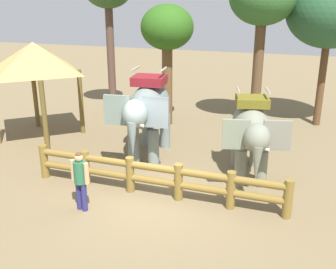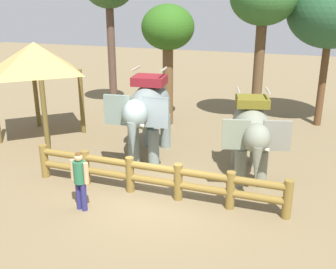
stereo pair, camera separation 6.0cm
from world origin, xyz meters
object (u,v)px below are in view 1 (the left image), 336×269
(elephant_near_left, at_px, (148,109))
(elephant_center, at_px, (251,130))
(thatched_shelter, at_px, (34,59))
(tree_back_center, at_px, (263,0))
(tree_far_right, at_px, (330,11))
(log_fence, at_px, (154,176))
(tree_far_left, at_px, (167,32))
(tourist_woman_in_black, at_px, (80,177))

(elephant_near_left, bearing_deg, elephant_center, -9.43)
(elephant_near_left, height_order, thatched_shelter, thatched_shelter)
(elephant_near_left, relative_size, tree_back_center, 0.56)
(thatched_shelter, relative_size, tree_far_right, 0.60)
(log_fence, bearing_deg, elephant_center, 40.41)
(elephant_center, relative_size, tree_far_left, 0.65)
(elephant_near_left, xyz_separation_m, tourist_woman_in_black, (-0.35, -3.94, -0.78))
(elephant_near_left, xyz_separation_m, tree_back_center, (3.04, 4.75, 3.42))
(log_fence, distance_m, tree_far_left, 7.46)
(tree_back_center, relative_size, tree_far_right, 1.03)
(tree_back_center, bearing_deg, tourist_woman_in_black, -111.30)
(elephant_center, xyz_separation_m, thatched_shelter, (-8.21, 1.12, 1.56))
(log_fence, bearing_deg, tree_far_right, 61.91)
(tree_back_center, bearing_deg, thatched_shelter, -151.39)
(log_fence, distance_m, tree_far_right, 10.30)
(thatched_shelter, xyz_separation_m, tree_far_left, (4.09, 3.32, 0.82))
(thatched_shelter, distance_m, tree_far_left, 5.33)
(tree_far_left, relative_size, tree_far_right, 0.81)
(tree_far_right, bearing_deg, tree_far_left, -163.07)
(tree_far_left, height_order, tree_far_right, tree_far_right)
(tourist_woman_in_black, height_order, tree_far_right, tree_far_right)
(log_fence, bearing_deg, elephant_near_left, 114.09)
(elephant_near_left, distance_m, elephant_center, 3.57)
(tourist_woman_in_black, bearing_deg, tree_far_right, 58.39)
(tourist_woman_in_black, xyz_separation_m, tree_far_left, (-0.25, 7.79, 2.99))
(elephant_near_left, xyz_separation_m, thatched_shelter, (-4.69, 0.53, 1.38))
(tourist_woman_in_black, bearing_deg, elephant_center, 40.95)
(log_fence, bearing_deg, tourist_woman_in_black, -138.21)
(log_fence, xyz_separation_m, tree_back_center, (1.88, 7.34, 4.55))
(thatched_shelter, height_order, tree_far_left, tree_far_left)
(tourist_woman_in_black, bearing_deg, log_fence, 41.79)
(tree_far_left, bearing_deg, elephant_center, -47.09)
(elephant_near_left, bearing_deg, tree_far_right, 45.66)
(elephant_center, bearing_deg, tourist_woman_in_black, -139.05)
(elephant_near_left, bearing_deg, thatched_shelter, 173.54)
(tourist_woman_in_black, distance_m, tree_back_center, 10.23)
(thatched_shelter, relative_size, tree_back_center, 0.58)
(tree_far_left, bearing_deg, tree_back_center, 13.86)
(tree_far_right, bearing_deg, log_fence, -118.09)
(elephant_near_left, height_order, tree_far_left, tree_far_left)
(elephant_near_left, relative_size, elephant_center, 1.10)
(tree_far_left, distance_m, tree_back_center, 3.94)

